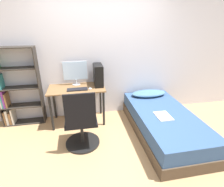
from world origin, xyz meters
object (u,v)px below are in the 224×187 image
Objects in this scene: monitor at (75,72)px; pc_tower at (98,75)px; bookshelf at (12,91)px; office_chair at (82,126)px; keyboard at (77,89)px; bed at (163,123)px.

monitor is 0.46m from pc_tower.
bookshelf reaches higher than office_chair.
keyboard is at bearing 92.70° from office_chair.
monitor is at bearing 92.89° from office_chair.
bed is (1.47, 0.09, -0.17)m from office_chair.
bookshelf is at bearing 162.10° from bed.
monitor is at bearing 93.30° from keyboard.
office_chair is 1.12m from pc_tower.
bed is at bearing -17.90° from bookshelf.
keyboard is (-1.51, 0.61, 0.54)m from bed.
pc_tower reaches higher than keyboard.
keyboard is at bearing -86.70° from monitor.
bed is 1.54m from pc_tower.
bed is at bearing -36.47° from pc_tower.
bookshelf is at bearing 176.99° from pc_tower.
keyboard is (-0.03, 0.69, 0.37)m from office_chair.
keyboard is at bearing -12.73° from bookshelf.
bed is 4.10× the size of monitor.
bookshelf is at bearing 167.27° from keyboard.
bed is 4.85× the size of pc_tower.
monitor is (1.23, 0.03, 0.31)m from bookshelf.
pc_tower is (0.42, 0.19, 0.20)m from keyboard.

